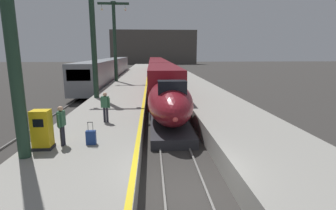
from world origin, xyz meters
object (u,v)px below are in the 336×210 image
station_column_far (115,35)px  passenger_near_edge (62,123)px  highspeed_train_main (159,72)px  ticket_machine_yellow (42,131)px  station_column_mid (93,24)px  rolling_suitcase (91,137)px  regional_train_adjacent (109,69)px  passenger_mid_platform (105,105)px

station_column_far → passenger_near_edge: bearing=-87.6°
highspeed_train_main → station_column_far: station_column_far is taller
ticket_machine_yellow → station_column_far: bearing=90.8°
station_column_mid → rolling_suitcase: 13.23m
regional_train_adjacent → station_column_far: station_column_far is taller
station_column_mid → station_column_far: (0.00, 12.94, -0.02)m
station_column_mid → rolling_suitcase: (2.17, -11.70, -5.79)m
rolling_suitcase → ticket_machine_yellow: bearing=-167.9°
station_column_far → ticket_machine_yellow: 25.59m
passenger_near_edge → ticket_machine_yellow: passenger_near_edge is taller
passenger_near_edge → rolling_suitcase: size_ratio=1.72×
regional_train_adjacent → station_column_far: 9.66m
rolling_suitcase → regional_train_adjacent: bearing=97.6°
station_column_mid → passenger_near_edge: size_ratio=6.07×
ticket_machine_yellow → passenger_near_edge: bearing=26.9°
passenger_near_edge → passenger_mid_platform: 3.77m
highspeed_train_main → passenger_mid_platform: size_ratio=34.16×
regional_train_adjacent → ticket_machine_yellow: regional_train_adjacent is taller
passenger_near_edge → highspeed_train_main: bearing=80.7°
passenger_mid_platform → rolling_suitcase: size_ratio=1.72×
highspeed_train_main → passenger_near_edge: (-4.88, -29.67, 0.09)m
station_column_far → passenger_mid_platform: 21.82m
passenger_mid_platform → regional_train_adjacent: bearing=98.6°
highspeed_train_main → regional_train_adjacent: size_ratio=1.58×
passenger_mid_platform → highspeed_train_main: bearing=81.9°
highspeed_train_main → regional_train_adjacent: 8.64m
highspeed_train_main → station_column_mid: bearing=-108.2°
regional_train_adjacent → rolling_suitcase: regional_train_adjacent is taller
highspeed_train_main → station_column_far: (-5.90, -4.99, 5.17)m
passenger_near_edge → ticket_machine_yellow: 0.79m
regional_train_adjacent → passenger_mid_platform: bearing=-81.4°
passenger_mid_platform → passenger_near_edge: bearing=-108.2°
regional_train_adjacent → passenger_mid_platform: regional_train_adjacent is taller
station_column_mid → passenger_near_edge: station_column_mid is taller
station_column_mid → ticket_machine_yellow: size_ratio=6.41×
passenger_mid_platform → ticket_machine_yellow: bearing=-115.2°
passenger_mid_platform → ticket_machine_yellow: 4.34m
ticket_machine_yellow → regional_train_adjacent: bearing=94.4°
station_column_mid → station_column_far: size_ratio=1.00×
regional_train_adjacent → passenger_near_edge: 32.81m
station_column_mid → rolling_suitcase: size_ratio=10.45×
station_column_far → rolling_suitcase: size_ratio=10.41×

